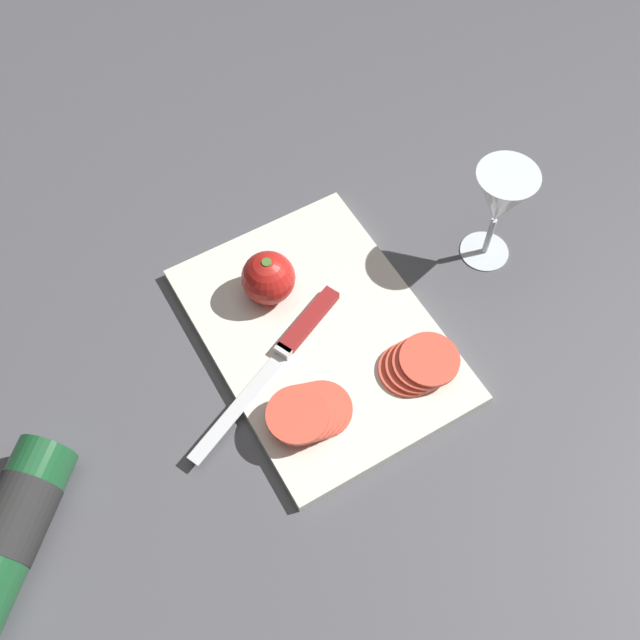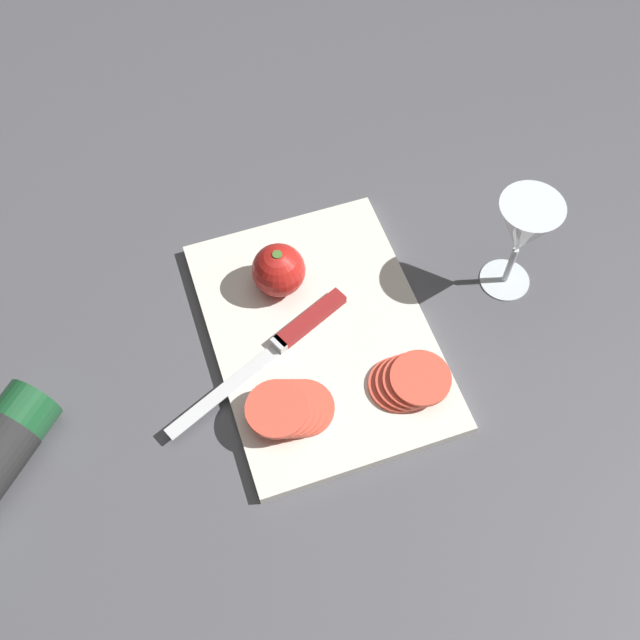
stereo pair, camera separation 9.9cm
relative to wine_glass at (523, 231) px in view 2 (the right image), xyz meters
name	(u,v)px [view 2 (the right image)]	position (x,y,z in m)	size (l,w,h in m)	color
ground_plane	(290,289)	(-0.09, -0.30, -0.12)	(3.00, 3.00, 0.00)	#4C4C51
cutting_board	(320,334)	(0.00, -0.28, -0.11)	(0.40, 0.29, 0.02)	silver
wine_glass	(523,231)	(0.00, 0.00, 0.00)	(0.08, 0.08, 0.17)	silver
whole_tomato	(279,272)	(-0.08, -0.31, -0.06)	(0.07, 0.07, 0.08)	red
knife	(296,331)	(0.00, -0.32, -0.09)	(0.14, 0.28, 0.01)	silver
tomato_slice_stack_near	(409,381)	(0.12, -0.20, -0.09)	(0.09, 0.11, 0.02)	#DB4C38
tomato_slice_stack_far	(290,408)	(0.11, -0.36, -0.08)	(0.08, 0.12, 0.03)	#DB4C38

